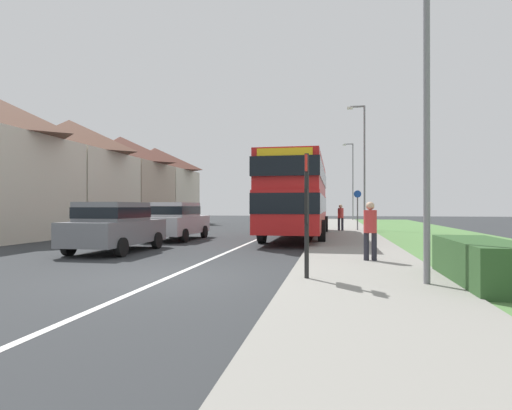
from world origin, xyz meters
The scene contains 16 objects.
ground_plane centered at (0.00, 0.00, 0.00)m, with size 120.00×120.00×0.00m, color #2D3033.
lane_marking_centre centered at (0.00, 8.00, 0.00)m, with size 0.14×60.00×0.01m, color silver.
pavement_near_side centered at (4.20, 6.00, 0.06)m, with size 3.20×68.00×0.12m, color gray.
grass_verge_seaward centered at (8.50, 6.00, 0.04)m, with size 6.00×68.00×0.08m, color #517F42.
roadside_hedge centered at (6.30, 0.12, 0.45)m, with size 1.10×3.19×0.90m, color #2D5128.
double_decker_bus centered at (1.80, 11.94, 2.14)m, with size 2.80×11.35×3.70m.
parked_car_grey centered at (-3.75, 4.50, 0.92)m, with size 1.99×4.17×1.69m.
parked_car_silver centered at (-3.60, 9.72, 0.94)m, with size 1.91×4.44×1.73m.
pedestrian_at_stop centered at (4.48, 2.93, 0.98)m, with size 0.34×0.34×1.67m.
pedestrian_walking_away centered at (3.93, 16.82, 0.98)m, with size 0.34×0.34×1.67m.
bus_stop_sign centered at (3.00, -0.09, 1.54)m, with size 0.09×0.52×2.60m.
cycle_route_sign centered at (4.94, 17.35, 1.43)m, with size 0.44×0.08×2.52m.
street_lamp_near centered at (5.11, -0.28, 3.91)m, with size 1.14×0.20×6.74m.
street_lamp_mid centered at (5.35, 18.76, 4.54)m, with size 1.14×0.20×7.98m.
street_lamp_far centered at (5.46, 37.37, 4.73)m, with size 1.14×0.20×8.34m.
house_terrace_far_side centered at (-12.39, 17.44, 3.42)m, with size 6.46×24.53×6.85m.
Camera 1 is at (3.53, -8.38, 1.54)m, focal length 29.07 mm.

